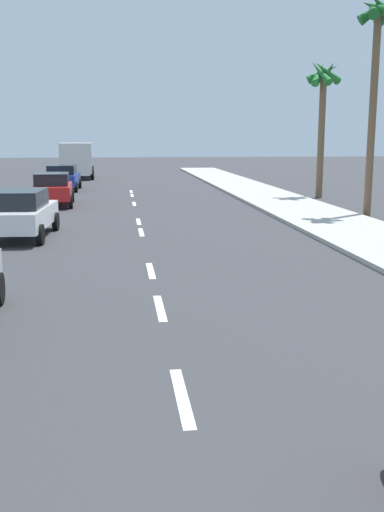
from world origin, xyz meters
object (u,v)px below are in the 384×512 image
Objects in this scene: parked_car_white at (20,212)px; palm_tree_distant at (323,93)px; parked_car_red at (53,188)px; palm_tree_far at (376,45)px; parked_car_blue at (63,177)px; delivery_truck at (76,159)px.

parked_car_white is 18.68m from palm_tree_distant.
palm_tree_far is (13.37, -5.67, 5.98)m from parked_car_red.
parked_car_blue is at bearing 89.10° from parked_car_red.
parked_car_red is at bearing -171.60° from palm_tree_distant.
parked_car_blue is 0.59× the size of palm_tree_distant.
parked_car_blue is at bearing -93.02° from delivery_truck.
palm_tree_far reaches higher than parked_car_blue.
parked_car_white is 1.00× the size of parked_car_blue.
parked_car_white is 9.41m from parked_car_red.
parked_car_white is 0.69× the size of delivery_truck.
palm_tree_distant reaches higher than parked_car_red.
palm_tree_distant is (13.99, 11.47, 4.66)m from parked_car_white.
palm_tree_far reaches higher than palm_tree_distant.
parked_car_blue is 20.51m from palm_tree_far.
parked_car_blue is 0.50× the size of palm_tree_far.
parked_car_white is 15.18m from palm_tree_far.
parked_car_blue is (-0.20, 17.85, 0.00)m from parked_car_white.
parked_car_blue is (-0.27, 8.44, 0.00)m from parked_car_red.
palm_tree_distant reaches higher than parked_car_white.
parked_car_white is at bearing -92.19° from delivery_truck.
palm_tree_distant reaches higher than delivery_truck.
parked_car_white is 17.85m from parked_car_blue.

